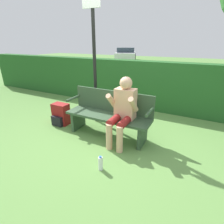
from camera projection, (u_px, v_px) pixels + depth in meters
name	position (u px, v px, depth m)	size (l,w,h in m)	color
ground_plane	(108.00, 135.00, 3.48)	(40.00, 40.00, 0.00)	#5B8942
hedge_back	(141.00, 85.00, 4.81)	(12.00, 0.41, 1.27)	#235623
park_bench	(109.00, 114.00, 3.37)	(1.66, 0.45, 0.87)	#334C33
person_seated	(123.00, 108.00, 3.04)	(0.49, 0.59, 1.19)	#DBA884
backpack	(61.00, 115.00, 3.89)	(0.36, 0.30, 0.48)	maroon
water_bottle	(101.00, 163.00, 2.52)	(0.07, 0.07, 0.23)	white
signpost	(94.00, 55.00, 3.57)	(0.39, 0.09, 2.62)	black
parked_car	(126.00, 54.00, 16.66)	(3.06, 4.38, 1.22)	silver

